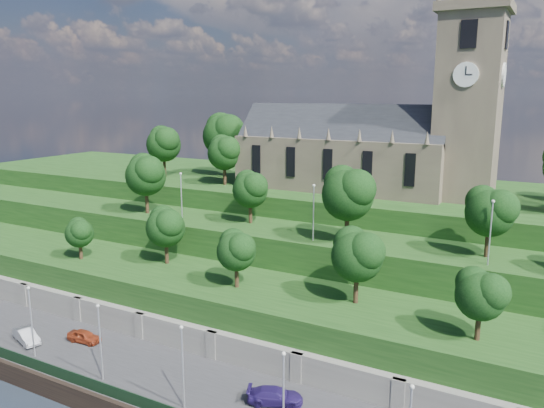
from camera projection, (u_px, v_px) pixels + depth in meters
The scene contains 14 objects.
promenade at pixel (225, 404), 49.88m from camera, with size 160.00×12.00×2.00m, color #2D2D30.
retaining_wall at pixel (256, 361), 54.71m from camera, with size 160.00×2.10×5.00m.
embankment_lower at pixel (283, 326), 59.60m from camera, with size 160.00×12.00×8.00m, color #193D14.
embankment_upper at pixel (322, 279), 68.66m from camera, with size 160.00×10.00×12.00m, color #193D14.
hilltop at pixel (372, 232), 86.44m from camera, with size 160.00×32.00×15.00m, color #193D14.
church at pixel (373, 142), 79.53m from camera, with size 38.60×12.35×27.60m.
trees_lower at pixel (311, 254), 56.66m from camera, with size 67.33×8.73×8.09m.
trees_upper at pixel (323, 192), 65.23m from camera, with size 64.86×8.56×9.29m.
trees_hilltop at pixel (356, 148), 79.96m from camera, with size 77.66×15.71×11.29m.
lamp_posts_promenade at pixel (183, 361), 46.65m from camera, with size 60.36×0.36×7.91m.
lamp_posts_upper at pixel (314, 208), 64.01m from camera, with size 40.36×0.36×7.00m.
car_left at pixel (84, 336), 59.97m from camera, with size 1.63×4.05×1.38m, color maroon.
car_middle at pixel (27, 336), 59.90m from camera, with size 1.60×4.58×1.51m, color #A9A9AE.
car_right at pixel (275, 396), 48.08m from camera, with size 2.07×5.08×1.47m, color #251753.
Camera 1 is at (25.27, -31.44, 29.68)m, focal length 35.00 mm.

